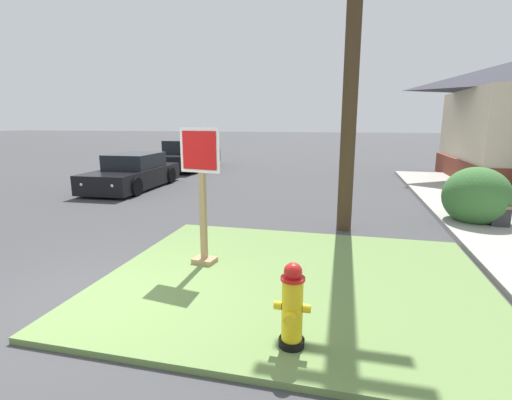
{
  "coord_description": "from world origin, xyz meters",
  "views": [
    {
      "loc": [
        3.22,
        -3.94,
        2.41
      ],
      "look_at": [
        1.57,
        2.91,
        0.92
      ],
      "focal_mm": 26.28,
      "sensor_mm": 36.0,
      "label": 1
    }
  ],
  "objects_px": {
    "pickup_truck_black": "(188,157)",
    "street_bench": "(490,199)",
    "parked_sedan_black": "(133,173)",
    "stop_sign": "(202,200)",
    "fire_hydrant": "(292,308)",
    "manhole_cover": "(207,234)",
    "utility_pole": "(355,6)"
  },
  "relations": [
    {
      "from": "manhole_cover",
      "to": "pickup_truck_black",
      "type": "bearing_deg",
      "value": 115.47
    },
    {
      "from": "manhole_cover",
      "to": "stop_sign",
      "type": "bearing_deg",
      "value": -70.71
    },
    {
      "from": "stop_sign",
      "to": "fire_hydrant",
      "type": "bearing_deg",
      "value": -48.71
    },
    {
      "from": "parked_sedan_black",
      "to": "utility_pole",
      "type": "bearing_deg",
      "value": -26.17
    },
    {
      "from": "fire_hydrant",
      "to": "parked_sedan_black",
      "type": "height_order",
      "value": "parked_sedan_black"
    },
    {
      "from": "manhole_cover",
      "to": "utility_pole",
      "type": "xyz_separation_m",
      "value": [
        2.87,
        1.09,
        4.66
      ]
    },
    {
      "from": "stop_sign",
      "to": "manhole_cover",
      "type": "height_order",
      "value": "stop_sign"
    },
    {
      "from": "stop_sign",
      "to": "utility_pole",
      "type": "xyz_separation_m",
      "value": [
        2.25,
        2.86,
        3.52
      ]
    },
    {
      "from": "street_bench",
      "to": "parked_sedan_black",
      "type": "bearing_deg",
      "value": 167.62
    },
    {
      "from": "fire_hydrant",
      "to": "street_bench",
      "type": "bearing_deg",
      "value": 58.23
    },
    {
      "from": "manhole_cover",
      "to": "street_bench",
      "type": "bearing_deg",
      "value": 21.15
    },
    {
      "from": "manhole_cover",
      "to": "utility_pole",
      "type": "bearing_deg",
      "value": 20.74
    },
    {
      "from": "manhole_cover",
      "to": "utility_pole",
      "type": "relative_size",
      "value": 0.08
    },
    {
      "from": "manhole_cover",
      "to": "parked_sedan_black",
      "type": "bearing_deg",
      "value": 134.26
    },
    {
      "from": "stop_sign",
      "to": "pickup_truck_black",
      "type": "distance_m",
      "value": 13.44
    },
    {
      "from": "fire_hydrant",
      "to": "parked_sedan_black",
      "type": "bearing_deg",
      "value": 129.45
    },
    {
      "from": "pickup_truck_black",
      "to": "street_bench",
      "type": "bearing_deg",
      "value": -35.7
    },
    {
      "from": "fire_hydrant",
      "to": "pickup_truck_black",
      "type": "distance_m",
      "value": 16.01
    },
    {
      "from": "pickup_truck_black",
      "to": "street_bench",
      "type": "height_order",
      "value": "pickup_truck_black"
    },
    {
      "from": "fire_hydrant",
      "to": "utility_pole",
      "type": "xyz_separation_m",
      "value": [
        0.49,
        4.87,
        4.15
      ]
    },
    {
      "from": "fire_hydrant",
      "to": "utility_pole",
      "type": "bearing_deg",
      "value": 84.29
    },
    {
      "from": "stop_sign",
      "to": "manhole_cover",
      "type": "bearing_deg",
      "value": 109.29
    },
    {
      "from": "pickup_truck_black",
      "to": "utility_pole",
      "type": "bearing_deg",
      "value": -50.02
    },
    {
      "from": "parked_sedan_black",
      "to": "street_bench",
      "type": "height_order",
      "value": "parked_sedan_black"
    },
    {
      "from": "pickup_truck_black",
      "to": "street_bench",
      "type": "relative_size",
      "value": 3.2
    },
    {
      "from": "pickup_truck_black",
      "to": "street_bench",
      "type": "xyz_separation_m",
      "value": [
        11.19,
        -8.04,
        -0.03
      ]
    },
    {
      "from": "parked_sedan_black",
      "to": "pickup_truck_black",
      "type": "height_order",
      "value": "pickup_truck_black"
    },
    {
      "from": "parked_sedan_black",
      "to": "pickup_truck_black",
      "type": "distance_m",
      "value": 5.66
    },
    {
      "from": "manhole_cover",
      "to": "utility_pole",
      "type": "distance_m",
      "value": 5.58
    },
    {
      "from": "stop_sign",
      "to": "street_bench",
      "type": "distance_m",
      "value": 7.0
    },
    {
      "from": "fire_hydrant",
      "to": "utility_pole",
      "type": "height_order",
      "value": "utility_pole"
    },
    {
      "from": "manhole_cover",
      "to": "pickup_truck_black",
      "type": "xyz_separation_m",
      "value": [
        -4.97,
        10.44,
        0.61
      ]
    }
  ]
}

